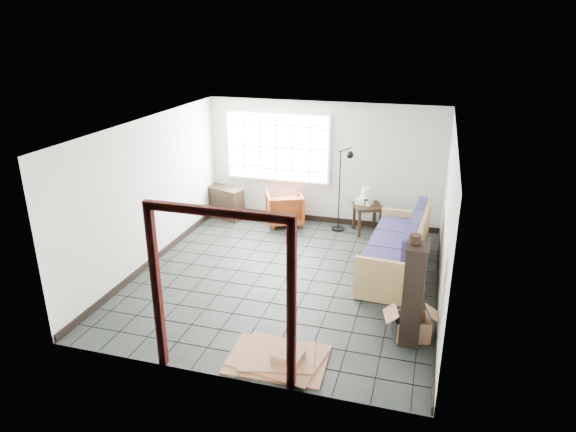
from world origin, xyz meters
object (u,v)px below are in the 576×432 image
(futon_sofa, at_px, (399,251))
(side_table, at_px, (368,210))
(armchair, at_px, (284,207))
(tall_shelf, at_px, (413,294))

(futon_sofa, relative_size, side_table, 3.42)
(futon_sofa, bearing_deg, armchair, 151.16)
(armchair, xyz_separation_m, side_table, (1.78, -0.00, 0.11))
(futon_sofa, bearing_deg, tall_shelf, -77.30)
(futon_sofa, bearing_deg, side_table, 119.34)
(armchair, xyz_separation_m, tall_shelf, (2.89, -3.73, 0.34))
(side_table, distance_m, tall_shelf, 3.90)
(futon_sofa, xyz_separation_m, tall_shelf, (0.33, -2.09, 0.34))
(tall_shelf, bearing_deg, futon_sofa, 100.64)
(armchair, relative_size, side_table, 1.07)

